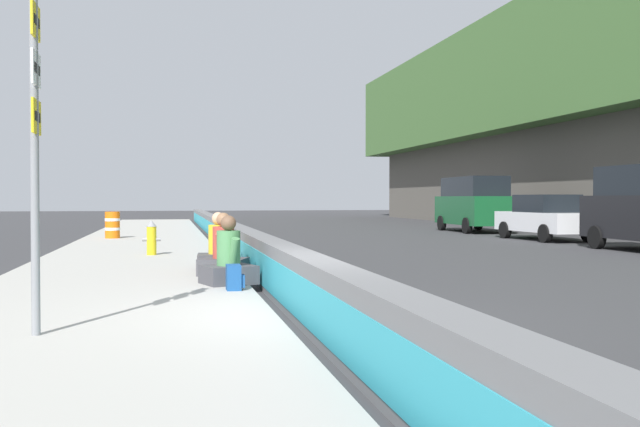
{
  "coord_description": "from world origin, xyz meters",
  "views": [
    {
      "loc": [
        -8.73,
        1.75,
        1.59
      ],
      "look_at": [
        5.18,
        -1.2,
        1.28
      ],
      "focal_mm": 39.87,
      "sensor_mm": 36.0,
      "label": 1
    }
  ],
  "objects_px": {
    "seated_person_middle": "(223,255)",
    "parked_car_midline": "(473,203)",
    "parked_car_fourth": "(545,217)",
    "seated_person_rear": "(218,251)",
    "backpack": "(234,278)",
    "seated_person_foreground": "(229,262)",
    "route_sign_post": "(35,137)",
    "fire_hydrant": "(152,237)",
    "construction_barrel": "(112,225)"
  },
  "relations": [
    {
      "from": "fire_hydrant",
      "to": "seated_person_foreground",
      "type": "height_order",
      "value": "seated_person_foreground"
    },
    {
      "from": "fire_hydrant",
      "to": "seated_person_middle",
      "type": "height_order",
      "value": "seated_person_middle"
    },
    {
      "from": "seated_person_foreground",
      "to": "seated_person_rear",
      "type": "height_order",
      "value": "seated_person_rear"
    },
    {
      "from": "construction_barrel",
      "to": "seated_person_middle",
      "type": "bearing_deg",
      "value": -167.07
    },
    {
      "from": "route_sign_post",
      "to": "backpack",
      "type": "distance_m",
      "value": 4.45
    },
    {
      "from": "parked_car_midline",
      "to": "seated_person_middle",
      "type": "bearing_deg",
      "value": 143.64
    },
    {
      "from": "seated_person_middle",
      "to": "backpack",
      "type": "distance_m",
      "value": 2.23
    },
    {
      "from": "backpack",
      "to": "parked_car_midline",
      "type": "xyz_separation_m",
      "value": [
        19.72,
        -12.88,
        1.02
      ]
    },
    {
      "from": "parked_car_fourth",
      "to": "parked_car_midline",
      "type": "height_order",
      "value": "parked_car_midline"
    },
    {
      "from": "backpack",
      "to": "seated_person_foreground",
      "type": "bearing_deg",
      "value": 1.45
    },
    {
      "from": "backpack",
      "to": "seated_person_rear",
      "type": "bearing_deg",
      "value": 0.44
    },
    {
      "from": "seated_person_middle",
      "to": "backpack",
      "type": "height_order",
      "value": "seated_person_middle"
    },
    {
      "from": "fire_hydrant",
      "to": "seated_person_foreground",
      "type": "xyz_separation_m",
      "value": [
        -6.49,
        -1.42,
        -0.09
      ]
    },
    {
      "from": "seated_person_middle",
      "to": "construction_barrel",
      "type": "height_order",
      "value": "seated_person_middle"
    },
    {
      "from": "fire_hydrant",
      "to": "seated_person_rear",
      "type": "distance_m",
      "value": 4.22
    },
    {
      "from": "construction_barrel",
      "to": "parked_car_midline",
      "type": "height_order",
      "value": "parked_car_midline"
    },
    {
      "from": "seated_person_middle",
      "to": "construction_barrel",
      "type": "distance_m",
      "value": 13.41
    },
    {
      "from": "route_sign_post",
      "to": "seated_person_middle",
      "type": "relative_size",
      "value": 3.07
    },
    {
      "from": "fire_hydrant",
      "to": "parked_car_midline",
      "type": "distance_m",
      "value": 18.96
    },
    {
      "from": "seated_person_foreground",
      "to": "parked_car_midline",
      "type": "relative_size",
      "value": 0.22
    },
    {
      "from": "seated_person_middle",
      "to": "parked_car_midline",
      "type": "xyz_separation_m",
      "value": [
        17.5,
        -12.88,
        0.85
      ]
    },
    {
      "from": "construction_barrel",
      "to": "parked_car_fourth",
      "type": "distance_m",
      "value": 15.98
    },
    {
      "from": "fire_hydrant",
      "to": "seated_person_middle",
      "type": "relative_size",
      "value": 0.75
    },
    {
      "from": "seated_person_rear",
      "to": "construction_barrel",
      "type": "relative_size",
      "value": 1.22
    },
    {
      "from": "route_sign_post",
      "to": "parked_car_fourth",
      "type": "height_order",
      "value": "route_sign_post"
    },
    {
      "from": "seated_person_foreground",
      "to": "parked_car_fourth",
      "type": "bearing_deg",
      "value": -46.23
    },
    {
      "from": "route_sign_post",
      "to": "seated_person_foreground",
      "type": "bearing_deg",
      "value": -29.92
    },
    {
      "from": "construction_barrel",
      "to": "seated_person_rear",
      "type": "bearing_deg",
      "value": -166.01
    },
    {
      "from": "seated_person_rear",
      "to": "construction_barrel",
      "type": "height_order",
      "value": "seated_person_rear"
    },
    {
      "from": "fire_hydrant",
      "to": "seated_person_middle",
      "type": "xyz_separation_m",
      "value": [
        -5.09,
        -1.44,
        -0.08
      ]
    },
    {
      "from": "route_sign_post",
      "to": "seated_person_foreground",
      "type": "xyz_separation_m",
      "value": [
        4.08,
        -2.35,
        -1.73
      ]
    },
    {
      "from": "seated_person_foreground",
      "to": "seated_person_middle",
      "type": "bearing_deg",
      "value": -0.67
    },
    {
      "from": "seated_person_middle",
      "to": "backpack",
      "type": "xyz_separation_m",
      "value": [
        -2.22,
        -0.0,
        -0.17
      ]
    },
    {
      "from": "seated_person_middle",
      "to": "seated_person_rear",
      "type": "relative_size",
      "value": 1.01
    },
    {
      "from": "route_sign_post",
      "to": "fire_hydrant",
      "type": "bearing_deg",
      "value": -5.01
    },
    {
      "from": "seated_person_foreground",
      "to": "seated_person_middle",
      "type": "xyz_separation_m",
      "value": [
        1.4,
        -0.02,
        0.01
      ]
    },
    {
      "from": "seated_person_middle",
      "to": "backpack",
      "type": "bearing_deg",
      "value": -179.88
    },
    {
      "from": "route_sign_post",
      "to": "seated_person_foreground",
      "type": "distance_m",
      "value": 5.02
    },
    {
      "from": "fire_hydrant",
      "to": "seated_person_middle",
      "type": "bearing_deg",
      "value": -164.22
    },
    {
      "from": "seated_person_rear",
      "to": "seated_person_foreground",
      "type": "bearing_deg",
      "value": -179.9
    },
    {
      "from": "parked_car_fourth",
      "to": "seated_person_rear",
      "type": "bearing_deg",
      "value": 127.33
    },
    {
      "from": "backpack",
      "to": "construction_barrel",
      "type": "relative_size",
      "value": 0.42
    },
    {
      "from": "backpack",
      "to": "parked_car_midline",
      "type": "relative_size",
      "value": 0.08
    },
    {
      "from": "seated_person_foreground",
      "to": "seated_person_rear",
      "type": "bearing_deg",
      "value": 0.1
    },
    {
      "from": "route_sign_post",
      "to": "seated_person_middle",
      "type": "xyz_separation_m",
      "value": [
        5.48,
        -2.36,
        -1.73
      ]
    },
    {
      "from": "seated_person_rear",
      "to": "backpack",
      "type": "relative_size",
      "value": 2.9
    },
    {
      "from": "seated_person_foreground",
      "to": "parked_car_midline",
      "type": "bearing_deg",
      "value": -34.32
    },
    {
      "from": "construction_barrel",
      "to": "seated_person_foreground",
      "type": "bearing_deg",
      "value": -168.34
    },
    {
      "from": "route_sign_post",
      "to": "seated_person_rear",
      "type": "bearing_deg",
      "value": -19.59
    },
    {
      "from": "parked_car_midline",
      "to": "seated_person_foreground",
      "type": "bearing_deg",
      "value": 145.68
    }
  ]
}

